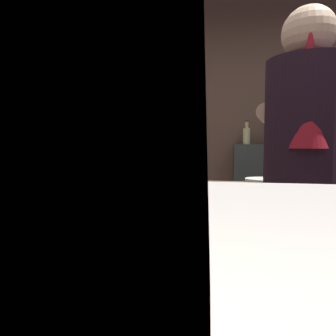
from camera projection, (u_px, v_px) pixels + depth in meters
name	position (u px, v px, depth m)	size (l,w,h in m)	color
wall_back	(260.00, 126.00, 3.36)	(5.20, 0.10, 2.70)	brown
back_shelf	(283.00, 202.00, 3.10)	(0.97, 0.36, 1.15)	#353F3A
mini_fridge	(68.00, 202.00, 3.37)	(0.67, 0.58, 1.05)	white
bartender	(305.00, 179.00, 1.34)	(0.47, 0.54, 1.72)	#2F2E3B
mixing_bowl	(264.00, 184.00, 1.76)	(0.21, 0.21, 0.06)	silver
pint_glass_near	(92.00, 120.00, 0.09)	(0.07, 0.07, 0.14)	gold
bottle_hot_sauce	(269.00, 135.00, 3.09)	(0.06, 0.06, 0.24)	#4F803A
bottle_olive_oil	(276.00, 138.00, 3.13)	(0.05, 0.05, 0.17)	#4B7E2D
bottle_vinegar	(247.00, 135.00, 3.19)	(0.07, 0.07, 0.24)	#D2C983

